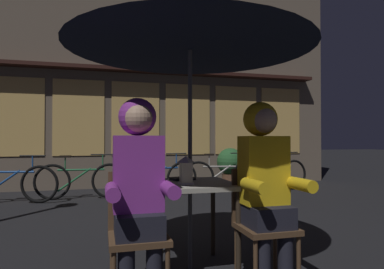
# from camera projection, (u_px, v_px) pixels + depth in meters

# --- Properties ---
(cafe_table) EXTENTS (0.72, 0.72, 0.74)m
(cafe_table) POSITION_uv_depth(u_px,v_px,m) (190.00, 194.00, 2.83)
(cafe_table) COLOR #B2AD9E
(cafe_table) RESTS_ON ground_plane
(patio_umbrella) EXTENTS (2.10, 2.10, 2.31)m
(patio_umbrella) POSITION_uv_depth(u_px,v_px,m) (190.00, 28.00, 2.86)
(patio_umbrella) COLOR #4C4C51
(patio_umbrella) RESTS_ON ground_plane
(lantern) EXTENTS (0.11, 0.11, 0.23)m
(lantern) POSITION_uv_depth(u_px,v_px,m) (186.00, 169.00, 2.72)
(lantern) COLOR white
(lantern) RESTS_ON cafe_table
(chair_left) EXTENTS (0.40, 0.40, 0.87)m
(chair_left) POSITION_uv_depth(u_px,v_px,m) (137.00, 227.00, 2.35)
(chair_left) COLOR #513823
(chair_left) RESTS_ON ground_plane
(chair_right) EXTENTS (0.40, 0.40, 0.87)m
(chair_right) POSITION_uv_depth(u_px,v_px,m) (262.00, 218.00, 2.60)
(chair_right) COLOR #513823
(chair_right) RESTS_ON ground_plane
(person_left_hooded) EXTENTS (0.45, 0.56, 1.40)m
(person_left_hooded) POSITION_uv_depth(u_px,v_px,m) (138.00, 177.00, 2.30)
(person_left_hooded) COLOR black
(person_left_hooded) RESTS_ON ground_plane
(person_right_hooded) EXTENTS (0.45, 0.56, 1.40)m
(person_right_hooded) POSITION_uv_depth(u_px,v_px,m) (265.00, 173.00, 2.55)
(person_right_hooded) COLOR black
(person_right_hooded) RESTS_ON ground_plane
(shopfront_building) EXTENTS (10.00, 0.93, 6.20)m
(shopfront_building) POSITION_uv_depth(u_px,v_px,m) (135.00, 58.00, 8.09)
(shopfront_building) COLOR #6B5B4C
(shopfront_building) RESTS_ON ground_plane
(bicycle_nearest) EXTENTS (1.65, 0.42, 0.84)m
(bicycle_nearest) POSITION_uv_depth(u_px,v_px,m) (9.00, 183.00, 5.80)
(bicycle_nearest) COLOR black
(bicycle_nearest) RESTS_ON ground_plane
(bicycle_second) EXTENTS (1.68, 0.15, 0.84)m
(bicycle_second) POSITION_uv_depth(u_px,v_px,m) (81.00, 180.00, 6.22)
(bicycle_second) COLOR black
(bicycle_second) RESTS_ON ground_plane
(bicycle_third) EXTENTS (1.66, 0.36, 0.84)m
(bicycle_third) POSITION_uv_depth(u_px,v_px,m) (158.00, 178.00, 6.53)
(bicycle_third) COLOR black
(bicycle_third) RESTS_ON ground_plane
(bicycle_fourth) EXTENTS (1.66, 0.34, 0.84)m
(bicycle_fourth) POSITION_uv_depth(u_px,v_px,m) (223.00, 176.00, 6.98)
(bicycle_fourth) COLOR black
(bicycle_fourth) RESTS_ON ground_plane
(bicycle_fifth) EXTENTS (1.67, 0.30, 0.84)m
(bicycle_fifth) POSITION_uv_depth(u_px,v_px,m) (275.00, 175.00, 7.23)
(bicycle_fifth) COLOR black
(bicycle_fifth) RESTS_ON ground_plane
(book) EXTENTS (0.23, 0.19, 0.02)m
(book) POSITION_uv_depth(u_px,v_px,m) (183.00, 179.00, 3.01)
(book) COLOR black
(book) RESTS_ON cafe_table
(potted_plant) EXTENTS (0.60, 0.60, 0.92)m
(potted_plant) POSITION_uv_depth(u_px,v_px,m) (230.00, 165.00, 7.46)
(potted_plant) COLOR brown
(potted_plant) RESTS_ON ground_plane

